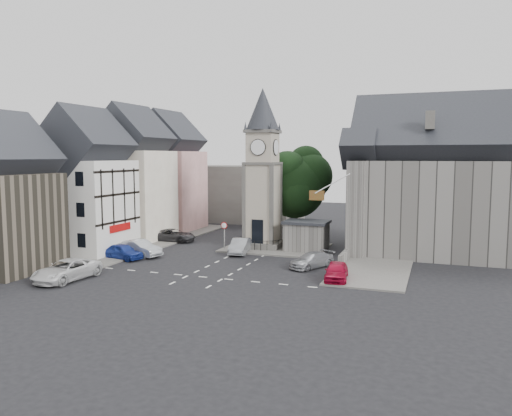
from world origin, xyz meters
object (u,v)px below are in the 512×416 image
at_px(car_east_red, 336,271).
at_px(car_west_blue, 123,252).
at_px(pedestrian, 355,247).
at_px(stone_shelter, 307,236).
at_px(clock_tower, 263,169).

bearing_deg(car_east_red, car_west_blue, 169.79).
bearing_deg(pedestrian, car_west_blue, -12.68).
xyz_separation_m(stone_shelter, pedestrian, (4.91, -0.56, -0.71)).
xyz_separation_m(clock_tower, car_west_blue, (-10.12, -9.88, -7.41)).
bearing_deg(pedestrian, car_east_red, 54.01).
height_order(stone_shelter, car_west_blue, stone_shelter).
height_order(clock_tower, car_west_blue, clock_tower).
xyz_separation_m(clock_tower, pedestrian, (9.71, -1.05, -7.28)).
xyz_separation_m(car_west_blue, pedestrian, (19.84, 8.84, 0.13)).
xyz_separation_m(car_west_blue, car_east_red, (19.96, -1.03, 0.00)).
height_order(stone_shelter, car_east_red, stone_shelter).
height_order(car_east_red, pedestrian, pedestrian).
bearing_deg(stone_shelter, clock_tower, 174.16).
height_order(clock_tower, pedestrian, clock_tower).
distance_m(clock_tower, pedestrian, 12.18).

